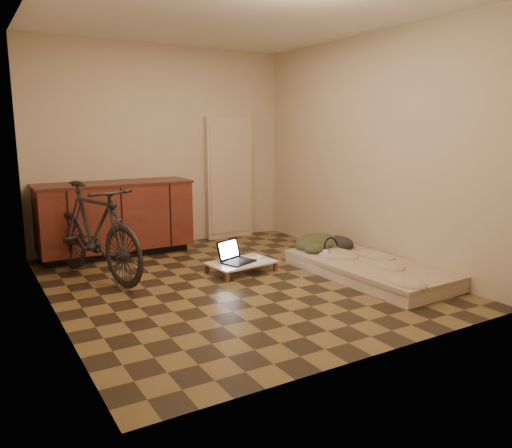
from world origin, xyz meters
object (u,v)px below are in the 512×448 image
lap_desk (241,263)px  laptop (235,257)px  futon (369,269)px  bicycle (94,226)px

lap_desk → laptop: bearing=143.1°
futon → laptop: 1.44m
laptop → lap_desk: bearing=-51.4°
bicycle → laptop: bicycle is taller
bicycle → lap_desk: (1.41, -0.59, -0.45)m
lap_desk → bicycle: bearing=150.9°
bicycle → futon: size_ratio=0.92×
laptop → futon: bearing=-58.4°
lap_desk → laptop: laptop is taller
lap_desk → laptop: size_ratio=1.80×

